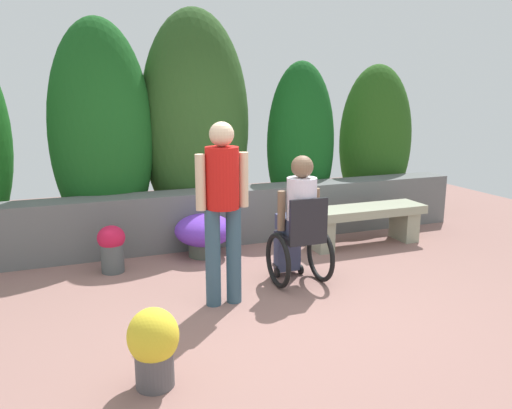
{
  "coord_description": "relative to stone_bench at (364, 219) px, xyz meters",
  "views": [
    {
      "loc": [
        -1.75,
        -4.09,
        1.95
      ],
      "look_at": [
        0.01,
        0.46,
        0.85
      ],
      "focal_mm": 35.67,
      "sensor_mm": 36.0,
      "label": 1
    }
  ],
  "objects": [
    {
      "name": "ground_plane",
      "position": [
        -1.82,
        -1.28,
        -0.34
      ],
      "size": [
        11.78,
        11.78,
        0.0
      ],
      "primitive_type": "plane",
      "color": "#906760"
    },
    {
      "name": "stone_retaining_wall",
      "position": [
        -1.82,
        0.74,
        0.02
      ],
      "size": [
        7.16,
        0.43,
        0.71
      ],
      "primitive_type": "cube",
      "color": "slate",
      "rests_on": "ground"
    },
    {
      "name": "hedge_backdrop",
      "position": [
        -2.15,
        1.34,
        1.03
      ],
      "size": [
        7.15,
        1.08,
        3.0
      ],
      "color": "#175B19",
      "rests_on": "ground"
    },
    {
      "name": "stone_bench",
      "position": [
        0.0,
        0.0,
        0.0
      ],
      "size": [
        1.61,
        0.46,
        0.5
      ],
      "rotation": [
        0.0,
        0.0,
        0.1
      ],
      "color": "gray",
      "rests_on": "ground"
    },
    {
      "name": "person_in_wheelchair",
      "position": [
        -1.37,
        -0.9,
        0.29
      ],
      "size": [
        0.53,
        0.66,
        1.33
      ],
      "rotation": [
        0.0,
        0.0,
        -0.2
      ],
      "color": "black",
      "rests_on": "ground"
    },
    {
      "name": "person_standing_companion",
      "position": [
        -2.24,
        -1.12,
        0.64
      ],
      "size": [
        0.49,
        0.3,
        1.69
      ],
      "rotation": [
        0.0,
        0.0,
        -0.28
      ],
      "color": "#365466",
      "rests_on": "ground"
    },
    {
      "name": "flower_pot_purple_near",
      "position": [
        -3.09,
        -2.25,
        -0.04
      ],
      "size": [
        0.34,
        0.34,
        0.56
      ],
      "color": "#525053",
      "rests_on": "ground"
    },
    {
      "name": "flower_pot_terracotta_by_wall",
      "position": [
        -2.04,
        0.3,
        -0.05
      ],
      "size": [
        0.7,
        0.7,
        0.51
      ],
      "color": "#4A5548",
      "rests_on": "ground"
    },
    {
      "name": "flower_pot_red_accent",
      "position": [
        -3.12,
        0.12,
        -0.04
      ],
      "size": [
        0.3,
        0.3,
        0.52
      ],
      "color": "#4C5455",
      "rests_on": "ground"
    }
  ]
}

